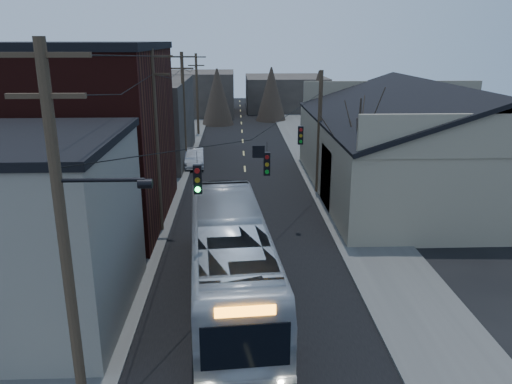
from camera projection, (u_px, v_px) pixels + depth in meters
road_surface at (245, 175)px, 39.99m from camera, size 9.00×110.00×0.02m
sidewalk_left at (164, 175)px, 39.73m from camera, size 4.00×110.00×0.12m
sidewalk_right at (326, 174)px, 40.23m from camera, size 4.00×110.00×0.12m
building_clapboard at (14, 234)px, 18.56m from camera, size 8.00×8.00×7.00m
building_brick at (74, 138)px, 28.59m from camera, size 10.00×12.00×10.00m
building_left_far at (137, 121)px, 44.33m from camera, size 9.00×14.00×7.00m
warehouse at (432, 155)px, 34.93m from camera, size 16.16×20.60×7.73m
building_far_left at (199, 93)px, 72.32m from camera, size 10.00×12.00×6.00m
building_far_right at (285, 93)px, 77.75m from camera, size 12.00×14.00×5.00m
bare_tree at (357, 159)px, 29.63m from camera, size 0.40×0.40×7.20m
utility_lines at (199, 126)px, 32.83m from camera, size 11.24×45.28×10.50m
bus at (230, 257)px, 20.64m from camera, size 4.08×13.28×3.64m
parked_car at (194, 158)px, 42.63m from camera, size 1.87×4.58×1.48m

